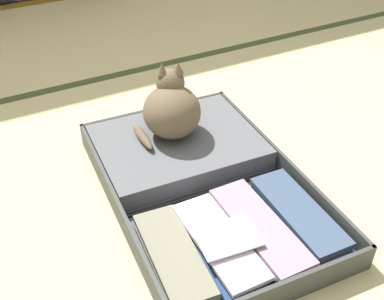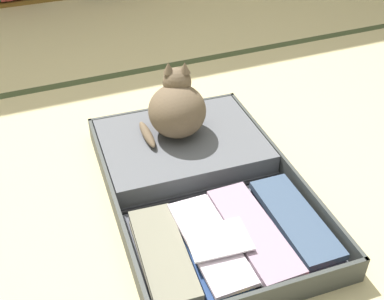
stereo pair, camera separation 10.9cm
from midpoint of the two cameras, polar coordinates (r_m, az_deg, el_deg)
The scene contains 4 objects.
ground_plane at distance 1.54m, azimuth -2.36°, elevation -7.76°, with size 10.00×10.00×0.00m, color #C8B783.
tatami_border at distance 2.31m, azimuth -13.12°, elevation 8.05°, with size 4.80×0.05×0.00m.
open_suitcase at distance 1.61m, azimuth -1.21°, elevation -3.37°, with size 0.64×0.95×0.09m.
black_cat at distance 1.69m, azimuth -4.34°, elevation 4.87°, with size 0.27×0.28×0.26m.
Camera 1 is at (-0.50, -0.98, 1.08)m, focal length 44.83 mm.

